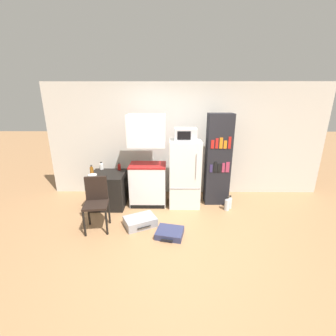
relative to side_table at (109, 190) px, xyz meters
name	(u,v)px	position (x,y,z in m)	size (l,w,h in m)	color
ground_plane	(180,239)	(1.49, -1.24, -0.36)	(24.00, 24.00, 0.00)	#A3754C
wall_back	(186,140)	(1.69, 0.76, 0.93)	(6.40, 0.10, 2.57)	beige
side_table	(109,190)	(0.00, 0.00, 0.00)	(0.71, 0.72, 0.72)	black
kitchen_hutch	(148,165)	(0.85, 0.09, 0.53)	(0.77, 0.54, 1.93)	white
refrigerator	(185,173)	(1.63, 0.06, 0.35)	(0.64, 0.62, 1.42)	silver
microwave	(185,134)	(1.63, 0.06, 1.18)	(0.44, 0.35, 0.24)	#B7B7BC
bookshelf	(218,160)	(2.34, 0.18, 0.61)	(0.51, 0.37, 1.95)	black
bottle_amber_beer	(92,171)	(-0.29, -0.07, 0.45)	(0.07, 0.07, 0.20)	brown
bottle_ketchup_red	(119,167)	(0.20, 0.26, 0.43)	(0.07, 0.07, 0.16)	#AD1914
bottle_milk_white	(101,166)	(-0.20, 0.30, 0.43)	(0.09, 0.09, 0.16)	white
bowl	(92,176)	(-0.24, -0.20, 0.38)	(0.18, 0.18, 0.05)	silver
chair	(96,198)	(0.03, -0.87, 0.20)	(0.45, 0.45, 0.94)	black
suitcase_large_flat	(170,233)	(1.32, -1.14, -0.31)	(0.51, 0.47, 0.11)	navy
suitcase_small_flat	(140,221)	(0.77, -0.82, -0.28)	(0.66, 0.59, 0.16)	#99999E
water_bottle_front	(230,203)	(2.58, -0.13, -0.24)	(0.08, 0.08, 0.29)	silver
water_bottle_middle	(227,204)	(2.50, -0.22, -0.23)	(0.10, 0.10, 0.30)	silver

